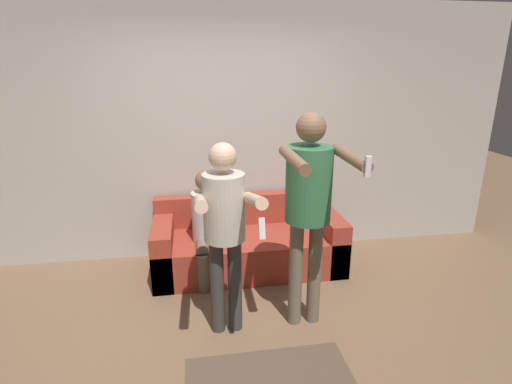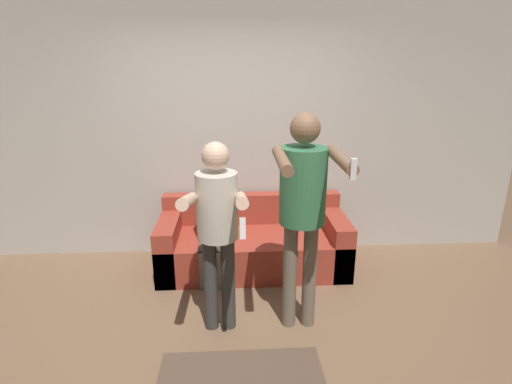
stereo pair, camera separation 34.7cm
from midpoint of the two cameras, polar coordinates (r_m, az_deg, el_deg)
The scene contains 6 objects.
ground_plane at distance 3.28m, azimuth -4.79°, elevation -21.19°, with size 14.00×14.00×0.00m, color brown.
wall_back at distance 4.32m, azimuth -7.18°, elevation 8.19°, with size 6.40×0.06×2.70m.
couch at distance 4.24m, azimuth -3.55°, elevation -7.52°, with size 1.92×0.83×0.72m.
person_standing_left at distance 2.97m, azimuth -7.84°, elevation -4.16°, with size 0.43×0.78×1.54m.
person_standing_right at distance 3.01m, azimuth 4.33°, elevation -0.66°, with size 0.47×0.74×1.74m.
person_seated at distance 3.93m, azimuth -9.47°, elevation -4.40°, with size 0.30×0.52×1.11m.
Camera 1 is at (-0.33, -2.53, 2.06)m, focal length 28.00 mm.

